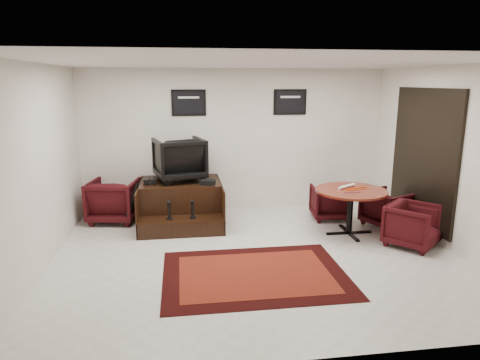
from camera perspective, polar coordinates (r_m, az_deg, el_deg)
name	(u,v)px	position (r m, az deg, el deg)	size (l,w,h in m)	color
ground	(257,255)	(6.52, 2.25, -10.02)	(6.00, 6.00, 0.00)	silver
room_shell	(284,136)	(6.26, 5.89, 5.91)	(6.02, 5.02, 2.81)	white
area_rug	(255,274)	(5.93, 1.99, -12.43)	(2.47, 1.85, 0.01)	black
shine_podium	(181,204)	(7.97, -7.90, -3.13)	(1.47, 1.52, 0.76)	black
shine_chair	(179,157)	(7.93, -8.10, 3.07)	(0.85, 0.80, 0.88)	black
shoes_pair	(150,181)	(7.83, -11.91, -0.12)	(0.23, 0.27, 0.10)	black
polish_kit	(207,182)	(7.60, -4.37, -0.31)	(0.25, 0.17, 0.09)	black
umbrella_black	(131,204)	(7.87, -14.34, -3.13)	(0.31, 0.12, 0.83)	black
umbrella_hooked	(132,204)	(7.98, -14.23, -3.08)	(0.29, 0.11, 0.79)	black
armchair_side	(114,198)	(8.27, -16.46, -2.37)	(0.84, 0.79, 0.87)	black
meeting_table	(351,195)	(7.42, 14.58, -1.96)	(1.19, 1.19, 0.78)	#4C160A
table_chair_back	(330,201)	(8.27, 11.93, -2.71)	(0.68, 0.63, 0.70)	black
table_chair_window	(387,206)	(8.12, 19.01, -3.35)	(0.70, 0.66, 0.72)	black
table_chair_corner	(413,223)	(7.28, 22.08, -5.37)	(0.73, 0.68, 0.75)	black
paper_roll	(347,186)	(7.52, 14.05, -0.82)	(0.05, 0.05, 0.42)	white
table_clutter	(356,189)	(7.42, 15.18, -1.22)	(0.56, 0.38, 0.01)	#EC490D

